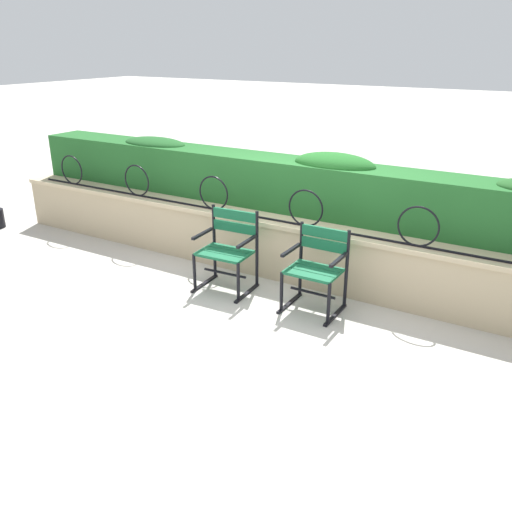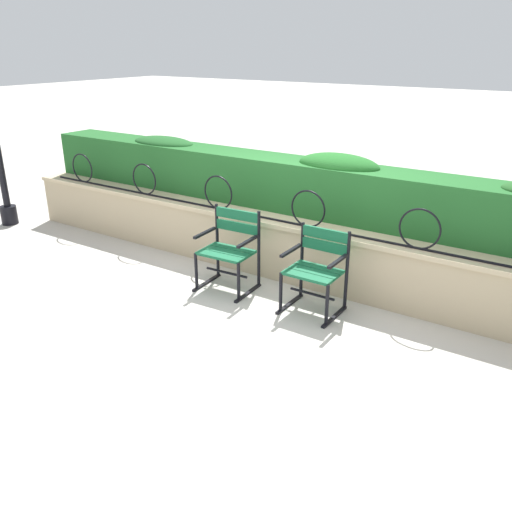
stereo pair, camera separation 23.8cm
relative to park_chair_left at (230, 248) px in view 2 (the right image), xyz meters
The scene contains 6 objects.
ground_plane 0.74m from the park_chair_left, 32.07° to the right, with size 60.00×60.00×0.00m, color #BCB7AD.
stone_wall 0.77m from the park_chair_left, 50.19° to the left, with size 8.58×0.41×0.70m.
iron_arch_fence 0.67m from the park_chair_left, 73.73° to the left, with size 8.02×0.02×0.42m.
hedge_row 1.28m from the park_chair_left, 64.80° to the left, with size 8.41×0.57×0.74m.
park_chair_left is the anchor object (origin of this frame).
park_chair_right 1.06m from the park_chair_left, ahead, with size 0.56×0.52×0.85m.
Camera 2 is at (2.81, -4.16, 2.59)m, focal length 37.58 mm.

